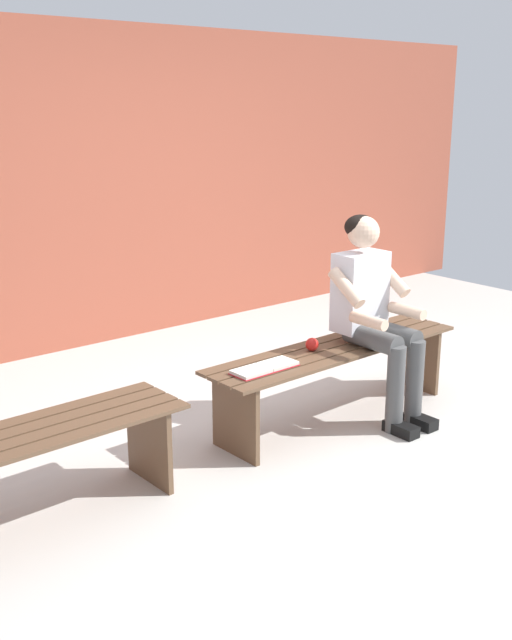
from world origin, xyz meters
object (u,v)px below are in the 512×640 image
object	(u,v)px
apple	(312,344)
person_seated	(374,308)
bench_near	(336,364)
book_open	(265,368)

from	to	relation	value
apple	person_seated	bearing A→B (deg)	159.65
bench_near	person_seated	size ratio (longest dim) A/B	1.47
bench_near	person_seated	bearing A→B (deg)	155.15
apple	book_open	bearing A→B (deg)	10.07
bench_near	book_open	xyz separation A→B (m)	(0.62, 0.04, 0.12)
bench_near	person_seated	world-z (taller)	person_seated
bench_near	book_open	distance (m)	0.63
apple	bench_near	bearing A→B (deg)	165.99
person_seated	apple	xyz separation A→B (m)	(0.39, -0.14, -0.19)
person_seated	apple	bearing A→B (deg)	-20.35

